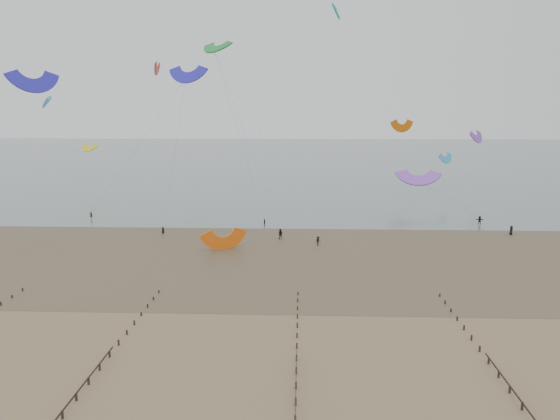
# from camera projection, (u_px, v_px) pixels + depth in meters

# --- Properties ---
(ground) EXTENTS (500.00, 500.00, 0.00)m
(ground) POSITION_uv_depth(u_px,v_px,m) (260.00, 332.00, 58.24)
(ground) COLOR brown
(ground) RESTS_ON ground
(sea_and_shore) EXTENTS (500.00, 665.00, 0.03)m
(sea_and_shore) POSITION_uv_depth(u_px,v_px,m) (251.00, 249.00, 92.16)
(sea_and_shore) COLOR #475654
(sea_and_shore) RESTS_ON ground
(kitesurfer_lead) EXTENTS (0.62, 0.45, 1.60)m
(kitesurfer_lead) POSITION_uv_depth(u_px,v_px,m) (163.00, 231.00, 102.26)
(kitesurfer_lead) COLOR black
(kitesurfer_lead) RESTS_ON ground
(kitesurfers) EXTENTS (98.45, 22.04, 1.88)m
(kitesurfers) POSITION_uv_depth(u_px,v_px,m) (407.00, 228.00, 104.39)
(kitesurfers) COLOR black
(kitesurfers) RESTS_ON ground
(grounded_kite) EXTENTS (8.73, 8.14, 3.83)m
(grounded_kite) POSITION_uv_depth(u_px,v_px,m) (224.00, 249.00, 92.15)
(grounded_kite) COLOR #FF6310
(grounded_kite) RESTS_ON ground
(kites_airborne) EXTENTS (255.33, 125.94, 41.25)m
(kites_airborne) POSITION_uv_depth(u_px,v_px,m) (268.00, 115.00, 145.69)
(kites_airborne) COLOR purple
(kites_airborne) RESTS_ON ground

